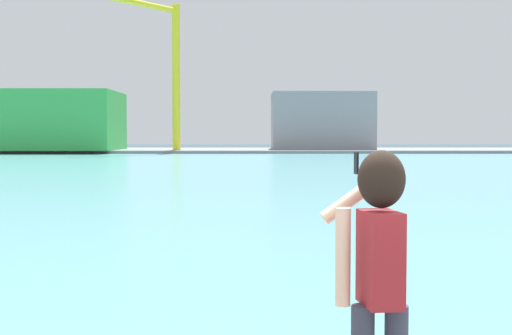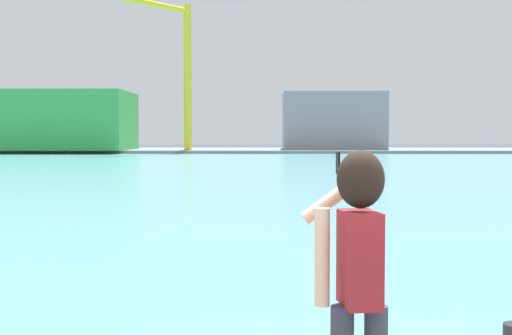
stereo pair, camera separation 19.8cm
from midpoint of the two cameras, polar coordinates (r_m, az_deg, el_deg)
name	(u,v)px [view 2 (the right image)]	position (r m, az deg, el deg)	size (l,w,h in m)	color
ground_plane	(276,165)	(54.21, 1.72, 0.17)	(220.00, 220.00, 0.00)	#334751
harbor_water	(275,164)	(56.20, 1.68, 0.27)	(140.00, 100.00, 0.02)	#599EA8
far_shore_dock	(270,150)	(96.17, 1.22, 1.39)	(140.00, 20.00, 0.39)	gray
person_photographer	(357,265)	(4.25, 9.51, -7.72)	(0.53, 0.55, 1.74)	#2D3342
warehouse_left	(62,121)	(94.78, -15.28, 3.65)	(17.37, 13.50, 7.46)	green
warehouse_right	(333,121)	(96.11, 6.29, 3.74)	(13.41, 9.29, 7.56)	gray
port_crane	(178,59)	(89.22, -6.24, 8.69)	(8.65, 11.52, 18.27)	yellow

